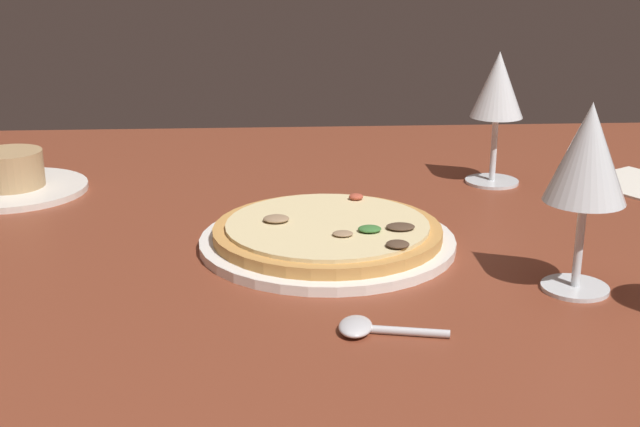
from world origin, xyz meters
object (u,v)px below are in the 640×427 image
object	(u,v)px
pizza_main	(328,236)
wine_glass_near	(588,158)
ramekin_on_saucer	(11,179)
spoon	(367,328)
wine_glass_far	(498,91)

from	to	relation	value
pizza_main	wine_glass_near	xyz separation A→B (cm)	(22.09, -12.88, 11.33)
ramekin_on_saucer	wine_glass_near	distance (cm)	71.14
ramekin_on_saucer	spoon	world-z (taller)	ramekin_on_saucer
spoon	pizza_main	bearing A→B (deg)	95.21
ramekin_on_saucer	spoon	xyz separation A→B (cm)	(40.71, -43.00, -1.35)
pizza_main	ramekin_on_saucer	size ratio (longest dim) A/B	1.44
ramekin_on_saucer	spoon	distance (cm)	59.23
ramekin_on_saucer	wine_glass_near	bearing A→B (deg)	-30.00
pizza_main	wine_glass_near	size ratio (longest dim) A/B	1.53
pizza_main	ramekin_on_saucer	world-z (taller)	ramekin_on_saucer
spoon	wine_glass_near	bearing A→B (deg)	21.20
pizza_main	wine_glass_far	bearing A→B (deg)	44.54
wine_glass_near	spoon	bearing A→B (deg)	-158.80
wine_glass_far	spoon	distance (cm)	50.10
pizza_main	spoon	xyz separation A→B (cm)	(1.89, -20.72, -0.75)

